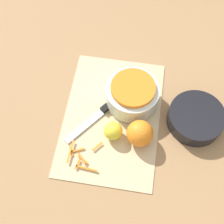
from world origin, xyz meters
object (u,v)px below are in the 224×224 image
at_px(knife, 105,108).
at_px(lemon, 113,131).
at_px(orange_left, 140,133).
at_px(bowl_speckled, 132,94).
at_px(bowl_dark, 196,118).

bearing_deg(knife, lemon, 62.66).
relative_size(knife, orange_left, 2.52).
height_order(bowl_speckled, orange_left, bowl_speckled).
xyz_separation_m(bowl_speckled, bowl_dark, (0.04, 0.21, -0.02)).
height_order(knife, lemon, lemon).
bearing_deg(bowl_dark, lemon, -70.61).
distance_m(bowl_speckled, orange_left, 0.14).
xyz_separation_m(orange_left, lemon, (-0.00, -0.08, -0.01)).
height_order(bowl_dark, lemon, lemon).
xyz_separation_m(bowl_speckled, orange_left, (0.13, 0.04, -0.00)).
relative_size(bowl_speckled, knife, 0.83).
distance_m(bowl_dark, orange_left, 0.19).
bearing_deg(knife, orange_left, 92.38).
distance_m(bowl_dark, lemon, 0.26).
relative_size(bowl_dark, knife, 0.86).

